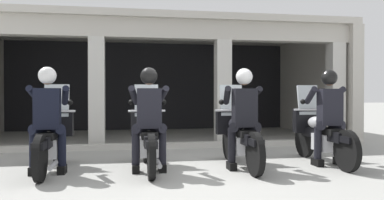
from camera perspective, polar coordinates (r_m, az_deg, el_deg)
name	(u,v)px	position (r m, az deg, el deg)	size (l,w,h in m)	color
ground_plane	(173,145)	(8.98, -2.82, -6.69)	(80.00, 80.00, 0.00)	#999993
station_building	(154,68)	(11.22, -5.68, 4.85)	(9.82, 4.74, 3.06)	black
kerb_strip	(164,146)	(8.40, -4.25, -6.80)	(9.32, 0.24, 0.12)	#B7B5AD
motorcycle_far_left	(52,138)	(6.32, -20.23, -5.36)	(0.62, 2.04, 1.35)	black
police_officer_far_left	(48,111)	(6.01, -20.75, -1.50)	(0.63, 0.61, 1.58)	black
motorcycle_center_left	(148,137)	(6.12, -6.58, -5.52)	(0.62, 2.04, 1.35)	black
police_officer_center_left	(149,110)	(5.80, -6.45, -1.53)	(0.63, 0.61, 1.58)	black
motorcycle_center_right	(239,136)	(6.34, 6.99, -5.30)	(0.62, 2.04, 1.35)	black
police_officer_center_right	(244,110)	(6.04, 7.76, -1.44)	(0.63, 0.61, 1.58)	black
motorcycle_far_right	(320,134)	(6.97, 18.59, -4.78)	(0.62, 2.04, 1.35)	black
police_officer_far_right	(329,109)	(6.69, 19.76, -1.26)	(0.63, 0.61, 1.58)	black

